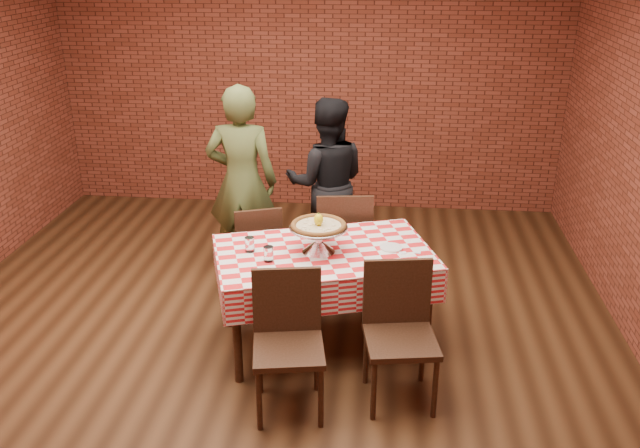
# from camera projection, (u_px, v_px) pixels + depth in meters

# --- Properties ---
(ground) EXTENTS (6.00, 6.00, 0.00)m
(ground) POSITION_uv_depth(u_px,v_px,m) (264.00, 343.00, 5.11)
(ground) COLOR black
(ground) RESTS_ON ground
(back_wall) EXTENTS (5.50, 0.00, 5.50)m
(back_wall) POSITION_uv_depth(u_px,v_px,m) (309.00, 79.00, 7.30)
(back_wall) COLOR maroon
(back_wall) RESTS_ON ground
(table) EXTENTS (1.72, 1.33, 0.75)m
(table) POSITION_uv_depth(u_px,v_px,m) (324.00, 298.00, 5.00)
(table) COLOR #3A2217
(table) RESTS_ON ground
(tablecloth) EXTENTS (1.77, 1.38, 0.26)m
(tablecloth) POSITION_uv_depth(u_px,v_px,m) (324.00, 267.00, 4.90)
(tablecloth) COLOR red
(tablecloth) RESTS_ON table
(pizza_stand) EXTENTS (0.56, 0.56, 0.19)m
(pizza_stand) POSITION_uv_depth(u_px,v_px,m) (319.00, 239.00, 4.81)
(pizza_stand) COLOR silver
(pizza_stand) RESTS_ON tablecloth
(pizza) EXTENTS (0.52, 0.52, 0.03)m
(pizza) POSITION_uv_depth(u_px,v_px,m) (319.00, 226.00, 4.77)
(pizza) COLOR #C6B88E
(pizza) RESTS_ON pizza_stand
(lemon) EXTENTS (0.09, 0.09, 0.09)m
(lemon) POSITION_uv_depth(u_px,v_px,m) (319.00, 220.00, 4.75)
(lemon) COLOR yellow
(lemon) RESTS_ON pizza
(water_glass_left) EXTENTS (0.09, 0.09, 0.11)m
(water_glass_left) POSITION_uv_depth(u_px,v_px,m) (269.00, 254.00, 4.67)
(water_glass_left) COLOR white
(water_glass_left) RESTS_ON tablecloth
(water_glass_right) EXTENTS (0.09, 0.09, 0.11)m
(water_glass_right) POSITION_uv_depth(u_px,v_px,m) (250.00, 244.00, 4.82)
(water_glass_right) COLOR white
(water_glass_right) RESTS_ON tablecloth
(side_plate) EXTENTS (0.21, 0.21, 0.01)m
(side_plate) POSITION_uv_depth(u_px,v_px,m) (391.00, 248.00, 4.89)
(side_plate) COLOR white
(side_plate) RESTS_ON tablecloth
(sweetener_packet_a) EXTENTS (0.06, 0.05, 0.00)m
(sweetener_packet_a) POSITION_uv_depth(u_px,v_px,m) (403.00, 253.00, 4.81)
(sweetener_packet_a) COLOR white
(sweetener_packet_a) RESTS_ON tablecloth
(sweetener_packet_b) EXTENTS (0.05, 0.04, 0.00)m
(sweetener_packet_b) POSITION_uv_depth(u_px,v_px,m) (417.00, 253.00, 4.82)
(sweetener_packet_b) COLOR white
(sweetener_packet_b) RESTS_ON tablecloth
(condiment_caddy) EXTENTS (0.13, 0.12, 0.14)m
(condiment_caddy) POSITION_uv_depth(u_px,v_px,m) (319.00, 228.00, 5.07)
(condiment_caddy) COLOR silver
(condiment_caddy) RESTS_ON tablecloth
(chair_near_left) EXTENTS (0.51, 0.51, 0.92)m
(chair_near_left) POSITION_uv_depth(u_px,v_px,m) (288.00, 348.00, 4.22)
(chair_near_left) COLOR #3A2217
(chair_near_left) RESTS_ON ground
(chair_near_right) EXTENTS (0.52, 0.52, 0.93)m
(chair_near_right) POSITION_uv_depth(u_px,v_px,m) (401.00, 339.00, 4.31)
(chair_near_right) COLOR #3A2217
(chair_near_right) RESTS_ON ground
(chair_far_left) EXTENTS (0.49, 0.49, 0.86)m
(chair_far_left) POSITION_uv_depth(u_px,v_px,m) (257.00, 250.00, 5.64)
(chair_far_left) COLOR #3A2217
(chair_far_left) RESTS_ON ground
(chair_far_right) EXTENTS (0.51, 0.51, 0.94)m
(chair_far_right) POSITION_uv_depth(u_px,v_px,m) (343.00, 239.00, 5.74)
(chair_far_right) COLOR #3A2217
(chair_far_right) RESTS_ON ground
(diner_olive) EXTENTS (0.63, 0.42, 1.73)m
(diner_olive) POSITION_uv_depth(u_px,v_px,m) (242.00, 182.00, 5.93)
(diner_olive) COLOR #485329
(diner_olive) RESTS_ON ground
(diner_black) EXTENTS (0.81, 0.66, 1.57)m
(diner_black) POSITION_uv_depth(u_px,v_px,m) (327.00, 183.00, 6.14)
(diner_black) COLOR black
(diner_black) RESTS_ON ground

